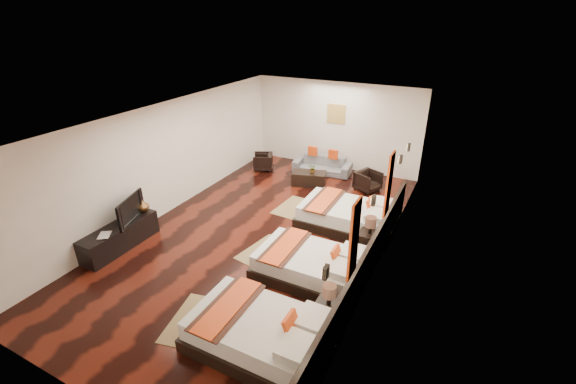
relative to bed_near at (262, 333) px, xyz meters
The scene contains 30 objects.
floor 3.39m from the bed_near, 120.17° to the left, with size 5.50×9.50×0.01m, color black.
ceiling 4.21m from the bed_near, 120.17° to the left, with size 5.50×9.50×0.01m, color white.
back_wall 7.94m from the bed_near, 102.48° to the left, with size 5.50×0.01×2.80m, color silver.
left_wall 5.44m from the bed_near, 146.70° to the left, with size 0.01×9.50×2.80m, color silver.
right_wall 3.30m from the bed_near, 70.20° to the left, with size 0.01×9.50×2.80m, color silver.
headboard_panel 2.36m from the bed_near, 64.50° to the left, with size 0.08×6.60×0.90m, color black.
bed_near is the anchor object (origin of this frame).
bed_mid 1.94m from the bed_near, 90.03° to the left, with size 2.15×1.35×0.82m.
bed_far 4.12m from the bed_near, 89.99° to the left, with size 2.27×1.43×0.87m.
nightstand_a 1.15m from the bed_near, 49.41° to the left, with size 0.43×0.43×0.84m.
nightstand_b 3.35m from the bed_near, 77.12° to the left, with size 0.44×0.44×0.87m.
jute_mat_near 1.35m from the bed_near, behind, with size 0.75×1.20×0.01m, color olive.
jute_mat_mid 2.62m from the bed_near, 119.20° to the left, with size 0.75×1.20×0.01m, color olive.
jute_mat_far 4.70m from the bed_near, 110.02° to the left, with size 0.75×1.20×0.01m, color olive.
tv_console 4.31m from the bed_near, 166.70° to the left, with size 0.50×1.80×0.55m, color black.
tv 4.37m from the bed_near, 163.10° to the left, with size 1.02×0.13×0.59m, color black.
book 4.24m from the bed_near, behind, with size 0.23×0.30×0.03m, color black.
figurine 4.56m from the bed_near, 157.56° to the left, with size 0.29×0.29×0.31m, color brown.
sofa 7.24m from the bed_near, 104.75° to the left, with size 1.83×0.72×0.54m, color slate.
armchair_left 7.35m from the bed_near, 120.08° to the left, with size 0.59×0.61×0.56m, color black.
armchair_right 6.35m from the bed_near, 91.39° to the left, with size 0.62×0.64×0.58m, color black.
coffee_table 6.23m from the bed_near, 107.21° to the left, with size 1.00×0.50×0.40m, color black.
table_plant 6.22m from the bed_near, 106.24° to the left, with size 0.24×0.21×0.27m, color #2C5F1F.
orange_panel_a 2.02m from the bed_near, 44.71° to the left, with size 0.04×0.40×1.30m, color #D86014.
orange_panel_b 3.66m from the bed_near, 72.24° to the left, with size 0.04×0.40×1.30m, color #D86014.
sconce_near 1.86m from the bed_near, ahead, with size 0.07×0.12×0.18m.
sconce_mid 2.82m from the bed_near, 64.62° to the left, with size 0.07×0.12×0.18m.
sconce_far 4.70m from the bed_near, 76.89° to the left, with size 0.07×0.12×0.18m.
sconce_lounge 5.54m from the bed_near, 79.09° to the left, with size 0.07×0.12×0.18m.
gold_artwork 7.98m from the bed_near, 102.51° to the left, with size 0.60×0.04×0.60m, color #AD873F.
Camera 1 is at (4.00, -6.60, 4.78)m, focal length 23.68 mm.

